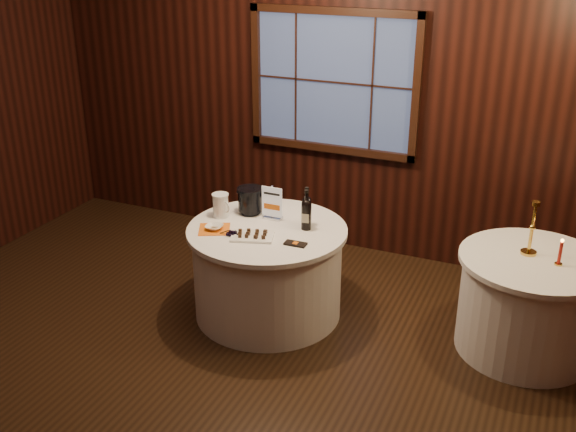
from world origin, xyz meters
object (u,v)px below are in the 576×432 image
at_px(port_bottle_right, 306,212).
at_px(glass_pitcher, 221,205).
at_px(sign_stand, 272,208).
at_px(red_candle, 560,255).
at_px(grape_bunch, 232,234).
at_px(main_table, 268,271).
at_px(side_table, 528,304).
at_px(cracker_bowl, 214,227).
at_px(port_bottle_left, 307,209).
at_px(ice_bucket, 250,200).
at_px(chocolate_box, 295,244).
at_px(chocolate_plate, 252,235).
at_px(brass_candlestick, 531,235).

xyz_separation_m(port_bottle_right, glass_pitcher, (-0.74, -0.05, -0.04)).
relative_size(sign_stand, red_candle, 1.42).
height_order(sign_stand, grape_bunch, sign_stand).
height_order(main_table, side_table, same).
bearing_deg(cracker_bowl, port_bottle_left, 30.40).
relative_size(main_table, cracker_bowl, 9.47).
relative_size(ice_bucket, chocolate_box, 1.33).
relative_size(port_bottle_left, cracker_bowl, 2.39).
relative_size(main_table, chocolate_plate, 3.45).
distance_m(sign_stand, grape_bunch, 0.46).
xyz_separation_m(side_table, red_candle, (0.16, -0.04, 0.46)).
height_order(sign_stand, port_bottle_left, port_bottle_left).
relative_size(side_table, glass_pitcher, 5.43).
bearing_deg(port_bottle_right, red_candle, -4.59).
bearing_deg(grape_bunch, sign_stand, 71.08).
relative_size(sign_stand, grape_bunch, 1.69).
distance_m(ice_bucket, chocolate_plate, 0.49).
relative_size(chocolate_plate, brass_candlestick, 0.90).
bearing_deg(chocolate_box, port_bottle_left, 97.93).
xyz_separation_m(ice_bucket, chocolate_plate, (0.23, -0.43, -0.10)).
xyz_separation_m(chocolate_box, red_candle, (1.83, 0.44, 0.07)).
xyz_separation_m(cracker_bowl, red_candle, (2.53, 0.45, 0.06)).
bearing_deg(port_bottle_right, brass_candlestick, -0.61).
distance_m(port_bottle_right, chocolate_plate, 0.46).
relative_size(side_table, chocolate_box, 6.44).
bearing_deg(ice_bucket, glass_pitcher, -139.68).
height_order(side_table, cracker_bowl, cracker_bowl).
bearing_deg(chocolate_box, glass_pitcher, 160.86).
height_order(main_table, chocolate_box, chocolate_box).
relative_size(chocolate_plate, red_candle, 1.83).
bearing_deg(chocolate_box, ice_bucket, 143.51).
bearing_deg(red_candle, ice_bucket, -179.11).
height_order(chocolate_box, grape_bunch, grape_bunch).
xyz_separation_m(grape_bunch, brass_candlestick, (2.13, 0.60, 0.13)).
height_order(side_table, glass_pitcher, glass_pitcher).
distance_m(ice_bucket, brass_candlestick, 2.21).
relative_size(chocolate_box, brass_candlestick, 0.41).
distance_m(port_bottle_right, chocolate_box, 0.33).
bearing_deg(glass_pitcher, red_candle, 26.27).
bearing_deg(chocolate_box, sign_stand, 132.97).
height_order(port_bottle_left, chocolate_plate, port_bottle_left).
xyz_separation_m(port_bottle_left, grape_bunch, (-0.45, -0.42, -0.12)).
relative_size(main_table, chocolate_box, 7.64).
bearing_deg(ice_bucket, main_table, -40.77).
distance_m(side_table, sign_stand, 2.10).
bearing_deg(chocolate_plate, brass_candlestick, 15.91).
relative_size(chocolate_box, red_candle, 0.83).
relative_size(port_bottle_right, grape_bunch, 1.93).
relative_size(main_table, port_bottle_left, 3.96).
height_order(side_table, ice_bucket, ice_bucket).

